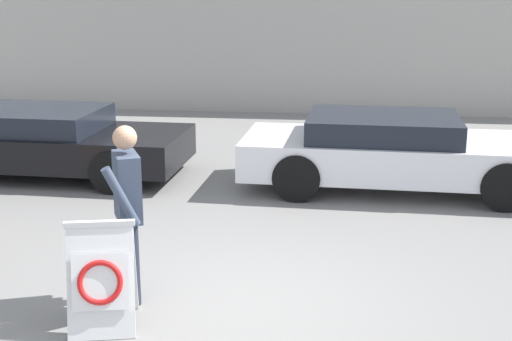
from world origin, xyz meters
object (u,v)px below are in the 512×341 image
at_px(parked_car_rear_sedan, 395,151).
at_px(security_guard, 128,205).
at_px(barricade_sign, 102,276).
at_px(parked_car_front_coupe, 46,141).

bearing_deg(parked_car_rear_sedan, security_guard, -120.84).
distance_m(barricade_sign, security_guard, 0.78).
relative_size(parked_car_front_coupe, parked_car_rear_sedan, 0.96).
relative_size(barricade_sign, parked_car_front_coupe, 0.22).
distance_m(security_guard, parked_car_rear_sedan, 5.35).
distance_m(barricade_sign, parked_car_rear_sedan, 5.88).
bearing_deg(parked_car_front_coupe, security_guard, -56.46).
height_order(security_guard, parked_car_front_coupe, security_guard).
xyz_separation_m(security_guard, parked_car_rear_sedan, (2.93, 4.45, -0.41)).
bearing_deg(parked_car_rear_sedan, parked_car_front_coupe, -179.48).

